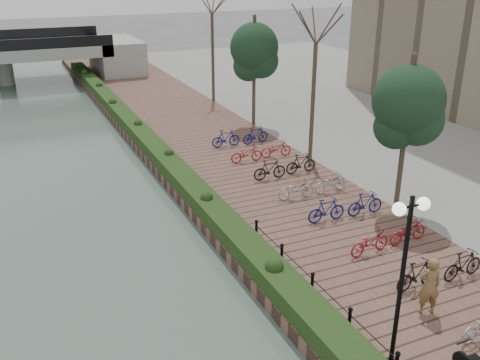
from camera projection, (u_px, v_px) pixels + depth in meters
promenade at (230, 164)px, 28.48m from camera, size 8.00×75.00×0.50m
inland_pavement at (457, 128)px, 34.57m from camera, size 24.00×75.00×0.50m
hedge at (155, 149)px, 29.09m from camera, size 1.10×56.00×0.60m
chain_fence at (371, 342)px, 14.18m from camera, size 0.10×14.10×0.70m
lamppost at (406, 248)px, 12.56m from camera, size 1.02×0.32×4.79m
pedestrian at (429, 286)px, 15.61m from camera, size 0.79×0.65×1.85m
bicycle_parking at (330, 197)px, 22.66m from camera, size 2.40×19.89×1.00m
street_trees at (351, 115)px, 24.64m from camera, size 3.20×37.12×6.80m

